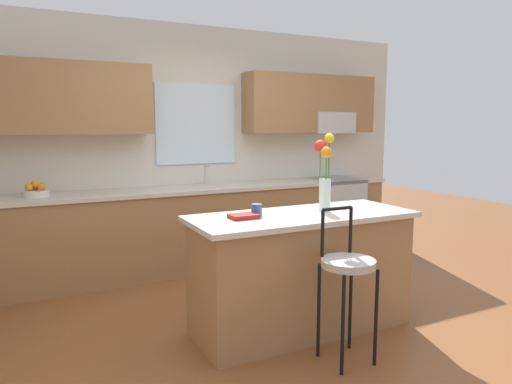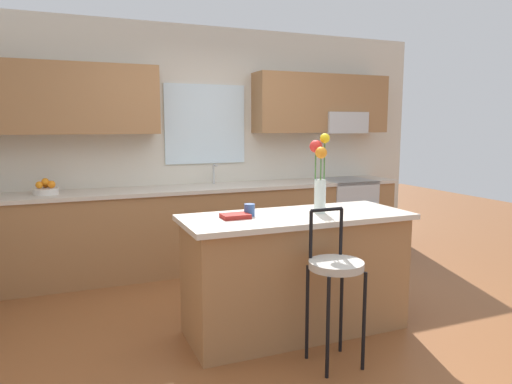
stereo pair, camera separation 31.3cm
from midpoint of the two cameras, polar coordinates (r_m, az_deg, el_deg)
ground_plane at (r=3.93m, az=4.93°, el=-15.71°), size 14.00×14.00×0.00m
back_wall_assembly at (r=5.45m, az=-4.20°, el=7.28°), size 5.60×0.50×2.70m
counter_run at (r=5.29m, az=-3.46°, el=-4.14°), size 4.56×0.64×0.92m
sink_faucet at (r=5.35m, az=-3.47°, el=2.45°), size 0.02×0.13×0.23m
oven_range at (r=6.03m, az=12.21°, el=-2.85°), size 0.60×0.64×0.92m
kitchen_island at (r=3.68m, az=7.36°, el=-9.75°), size 1.75×0.70×0.92m
bar_stool_near at (r=3.17m, az=12.50°, el=-9.55°), size 0.36×0.36×1.04m
flower_vase at (r=3.61m, az=10.26°, el=2.38°), size 0.14×0.17×0.61m
mug_ceramic at (r=3.47m, az=1.78°, el=-2.22°), size 0.08×0.08×0.09m
cookbook at (r=3.39m, az=0.10°, el=-2.96°), size 0.20×0.15×0.03m
fruit_bowl_oranges at (r=4.94m, az=-22.63°, el=0.32°), size 0.24×0.24×0.16m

